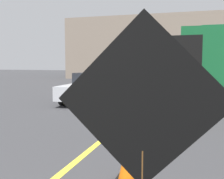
# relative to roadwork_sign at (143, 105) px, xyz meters

# --- Properties ---
(lane_center_stripe) EXTENTS (0.14, 36.00, 0.01)m
(lane_center_stripe) POSITION_rel_roadwork_sign_xyz_m (-1.67, 3.30, -1.47)
(lane_center_stripe) COLOR yellow
(lane_center_stripe) RESTS_ON ground
(roadwork_sign) EXTENTS (1.63, 0.17, 2.33)m
(roadwork_sign) POSITION_rel_roadwork_sign_xyz_m (0.00, 0.00, 0.00)
(roadwork_sign) COLOR #593819
(roadwork_sign) RESTS_ON ground
(arrow_board_trailer) EXTENTS (1.60, 1.85, 2.70)m
(arrow_board_trailer) POSITION_rel_roadwork_sign_xyz_m (-0.18, 6.43, -0.99)
(arrow_board_trailer) COLOR orange
(arrow_board_trailer) RESTS_ON ground
(box_truck) EXTENTS (2.73, 7.21, 3.34)m
(box_truck) POSITION_rel_roadwork_sign_xyz_m (0.77, 12.62, 0.34)
(box_truck) COLOR black
(box_truck) RESTS_ON ground
(pickup_car) EXTENTS (2.21, 5.18, 1.38)m
(pickup_car) POSITION_rel_roadwork_sign_xyz_m (-4.16, 10.04, -0.77)
(pickup_car) COLOR silver
(pickup_car) RESTS_ON ground
(far_building_block) EXTENTS (18.18, 8.14, 6.87)m
(far_building_block) POSITION_rel_roadwork_sign_xyz_m (-4.88, 30.36, 1.97)
(far_building_block) COLOR gray
(far_building_block) RESTS_ON ground
(traffic_cone_near_sign) EXTENTS (0.36, 0.36, 0.66)m
(traffic_cone_near_sign) POSITION_rel_roadwork_sign_xyz_m (-0.54, 1.62, -1.15)
(traffic_cone_near_sign) COLOR black
(traffic_cone_near_sign) RESTS_ON ground
(traffic_cone_mid_lane) EXTENTS (0.36, 0.36, 0.64)m
(traffic_cone_mid_lane) POSITION_rel_roadwork_sign_xyz_m (-0.69, 3.91, -1.16)
(traffic_cone_mid_lane) COLOR black
(traffic_cone_mid_lane) RESTS_ON ground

